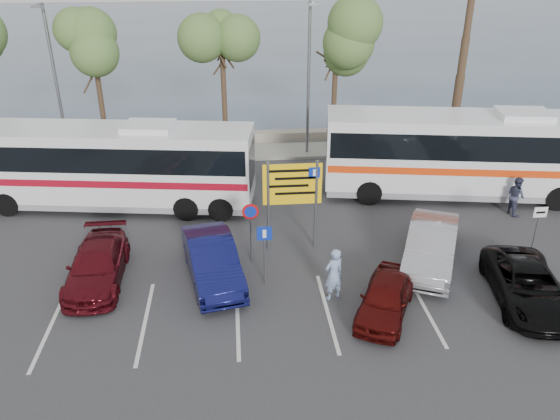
{
  "coord_description": "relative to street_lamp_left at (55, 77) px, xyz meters",
  "views": [
    {
      "loc": [
        -1.12,
        -15.17,
        10.69
      ],
      "look_at": [
        0.52,
        3.0,
        1.76
      ],
      "focal_mm": 35.0,
      "sensor_mm": 36.0,
      "label": 1
    }
  ],
  "objects": [
    {
      "name": "tree_left",
      "position": [
        2.0,
        0.48,
        1.41
      ],
      "size": [
        3.2,
        3.2,
        7.2
      ],
      "color": "#382619",
      "rests_on": "kerb_strip"
    },
    {
      "name": "seawall",
      "position": [
        10.0,
        2.48,
        -4.3
      ],
      "size": [
        48.0,
        0.8,
        0.6
      ],
      "primitive_type": "cube",
      "color": "gray",
      "rests_on": "ground"
    },
    {
      "name": "ground",
      "position": [
        10.0,
        -13.52,
        -4.6
      ],
      "size": [
        120.0,
        120.0,
        0.0
      ],
      "primitive_type": "plane",
      "color": "#333336",
      "rests_on": "ground"
    },
    {
      "name": "car_silver_b",
      "position": [
        15.9,
        -12.02,
        -3.81
      ],
      "size": [
        3.47,
        5.06,
        1.58
      ],
      "primitive_type": "imported",
      "rotation": [
        0.0,
        0.0,
        -0.42
      ],
      "color": "#999A9F",
      "rests_on": "ground"
    },
    {
      "name": "sign_taxi",
      "position": [
        19.8,
        -12.03,
        -3.18
      ],
      "size": [
        0.5,
        0.07,
        2.2
      ],
      "color": "slate",
      "rests_on": "ground"
    },
    {
      "name": "kerb_strip",
      "position": [
        10.0,
        0.48,
        -4.52
      ],
      "size": [
        44.0,
        2.4,
        0.15
      ],
      "primitive_type": "cube",
      "color": "gray",
      "rests_on": "ground"
    },
    {
      "name": "car_maroon",
      "position": [
        4.0,
        -12.02,
        -3.95
      ],
      "size": [
        1.9,
        4.49,
        1.29
      ],
      "primitive_type": "imported",
      "rotation": [
        0.0,
        0.0,
        0.02
      ],
      "color": "#530D15",
      "rests_on": "ground"
    },
    {
      "name": "coach_bus_left",
      "position": [
        3.5,
        -5.81,
        -2.8
      ],
      "size": [
        12.7,
        4.41,
        3.88
      ],
      "color": "white",
      "rests_on": "ground"
    },
    {
      "name": "tree_mid",
      "position": [
        8.5,
        0.48,
        2.06
      ],
      "size": [
        3.2,
        3.2,
        8.0
      ],
      "color": "#382619",
      "rests_on": "kerb_strip"
    },
    {
      "name": "pedestrian_far",
      "position": [
        21.0,
        -8.22,
        -3.74
      ],
      "size": [
        0.77,
        0.93,
        1.72
      ],
      "primitive_type": "imported",
      "rotation": [
        0.0,
        0.0,
        1.72
      ],
      "color": "#383A54",
      "rests_on": "ground"
    },
    {
      "name": "car_red",
      "position": [
        13.5,
        -14.76,
        -3.98
      ],
      "size": [
        2.91,
        3.88,
        1.23
      ],
      "primitive_type": "imported",
      "rotation": [
        0.0,
        0.0,
        -0.46
      ],
      "color": "#490B0A",
      "rests_on": "ground"
    },
    {
      "name": "sign_parking",
      "position": [
        9.8,
        -12.73,
        -3.13
      ],
      "size": [
        0.5,
        0.07,
        2.25
      ],
      "color": "slate",
      "rests_on": "ground"
    },
    {
      "name": "street_lamp_left",
      "position": [
        0.0,
        0.0,
        0.0
      ],
      "size": [
        0.45,
        1.15,
        8.01
      ],
      "color": "slate",
      "rests_on": "kerb_strip"
    },
    {
      "name": "tree_right",
      "position": [
        14.5,
        0.48,
        1.57
      ],
      "size": [
        3.2,
        3.2,
        7.4
      ],
      "color": "#382619",
      "rests_on": "kerb_strip"
    },
    {
      "name": "direction_sign",
      "position": [
        11.0,
        -10.32,
        -2.17
      ],
      "size": [
        2.2,
        0.12,
        3.6
      ],
      "color": "slate",
      "rests_on": "ground"
    },
    {
      "name": "sign_no_stop",
      "position": [
        9.4,
        -11.13,
        -3.02
      ],
      "size": [
        0.6,
        0.08,
        2.35
      ],
      "color": "slate",
      "rests_on": "ground"
    },
    {
      "name": "lane_markings",
      "position": [
        8.86,
        -14.52,
        -4.6
      ],
      "size": [
        12.02,
        4.2,
        0.01
      ],
      "primitive_type": null,
      "color": "silver",
      "rests_on": "ground"
    },
    {
      "name": "coach_bus_right",
      "position": [
        19.68,
        -6.14,
        -2.69
      ],
      "size": [
        13.46,
        4.88,
        4.11
      ],
      "color": "white",
      "rests_on": "ground"
    },
    {
      "name": "sea",
      "position": [
        10.0,
        46.48,
        -4.59
      ],
      "size": [
        140.0,
        140.0,
        0.0
      ],
      "primitive_type": "plane",
      "color": "#3A4E5D",
      "rests_on": "ground"
    },
    {
      "name": "pedestrian_near",
      "position": [
        12.0,
        -13.79,
        -3.66
      ],
      "size": [
        0.81,
        0.69,
        1.88
      ],
      "primitive_type": "imported",
      "rotation": [
        0.0,
        0.0,
        3.56
      ],
      "color": "#8499C0",
      "rests_on": "ground"
    },
    {
      "name": "street_lamp_right",
      "position": [
        13.0,
        0.0,
        0.0
      ],
      "size": [
        0.45,
        1.15,
        8.01
      ],
      "color": "slate",
      "rests_on": "kerb_strip"
    },
    {
      "name": "suv_black",
      "position": [
        18.3,
        -14.56,
        -3.96
      ],
      "size": [
        2.86,
        4.87,
        1.27
      ],
      "primitive_type": "imported",
      "rotation": [
        0.0,
        0.0,
        -0.17
      ],
      "color": "black",
      "rests_on": "ground"
    },
    {
      "name": "car_blue",
      "position": [
        8.0,
        -12.25,
        -3.85
      ],
      "size": [
        2.46,
        4.79,
        1.51
      ],
      "primitive_type": "imported",
      "rotation": [
        0.0,
        0.0,
        0.2
      ],
      "color": "#10124B",
      "rests_on": "ground"
    }
  ]
}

